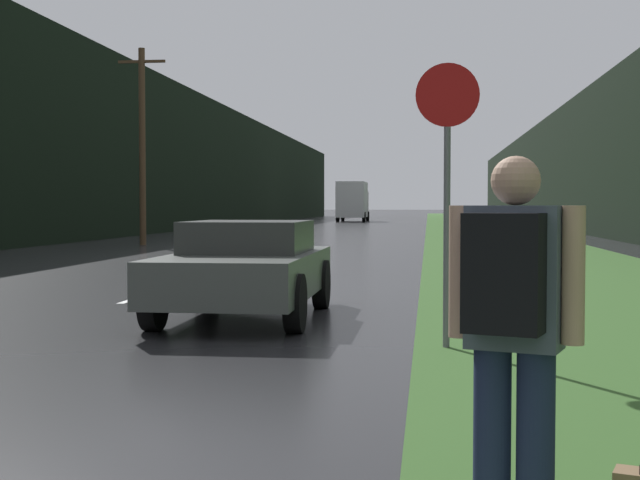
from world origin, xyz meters
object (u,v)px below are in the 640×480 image
object	(u,v)px
stop_sign	(447,176)
hitchhiker_with_backpack	(513,324)
delivery_truck	(353,201)
car_passing_near	(246,267)

from	to	relation	value
stop_sign	hitchhiker_with_backpack	bearing A→B (deg)	-88.14
stop_sign	delivery_truck	size ratio (longest dim) A/B	0.40
car_passing_near	stop_sign	bearing A→B (deg)	138.74
car_passing_near	delivery_truck	distance (m)	70.23
stop_sign	hitchhiker_with_backpack	size ratio (longest dim) A/B	1.73
stop_sign	car_passing_near	size ratio (longest dim) A/B	0.72
hitchhiker_with_backpack	stop_sign	bearing A→B (deg)	110.43
car_passing_near	delivery_truck	xyz separation A→B (m)	(-4.52, 70.08, 1.22)
hitchhiker_with_backpack	delivery_truck	xyz separation A→B (m)	(-7.29, 77.76, 0.91)
stop_sign	car_passing_near	xyz separation A→B (m)	(-2.60, 2.28, -1.12)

